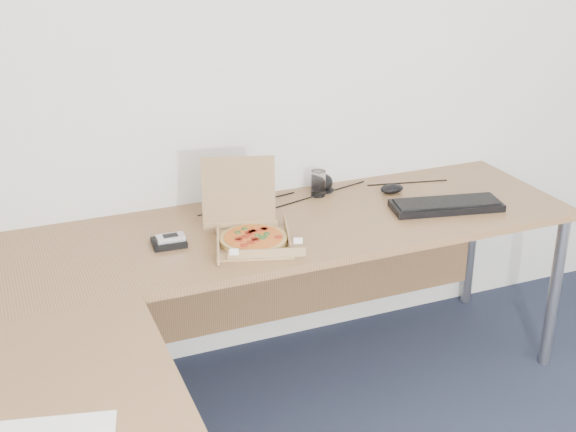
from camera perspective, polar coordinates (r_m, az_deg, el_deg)
name	(u,v)px	position (r m, az deg, el deg)	size (l,w,h in m)	color
desk	(217,302)	(2.50, -5.29, -6.35)	(2.50, 2.20, 0.73)	olive
pizza_box	(252,234)	(2.81, -2.71, -1.35)	(0.28, 0.32, 0.28)	tan
drinking_glass	(318,184)	(3.23, 2.26, 2.43)	(0.06, 0.06, 0.11)	white
keyboard	(446,206)	(3.18, 11.68, 0.76)	(0.45, 0.16, 0.03)	black
mouse	(392,189)	(3.31, 7.74, 2.03)	(0.11, 0.07, 0.04)	black
wallet	(169,242)	(2.83, -8.84, -1.96)	(0.12, 0.10, 0.02)	black
phone	(171,238)	(2.82, -8.73, -1.63)	(0.10, 0.05, 0.02)	#B2B5BA
dome_speaker	(323,182)	(3.30, 2.61, 2.58)	(0.10, 0.10, 0.08)	black
cable_bundle	(321,194)	(3.26, 2.43, 1.63)	(0.55, 0.04, 0.01)	black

